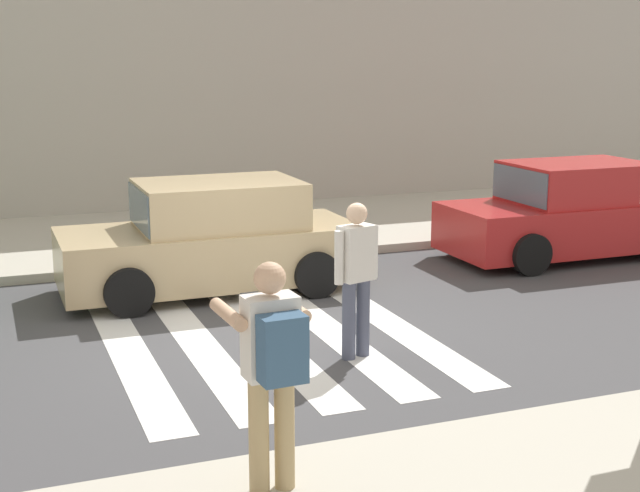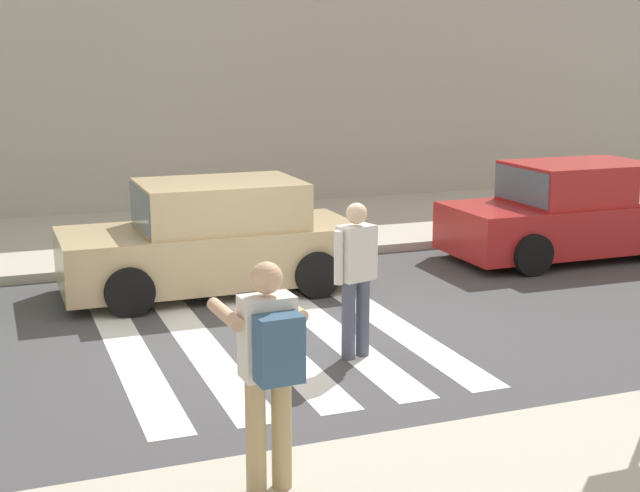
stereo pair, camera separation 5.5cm
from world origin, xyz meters
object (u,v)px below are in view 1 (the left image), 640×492
Objects in this scene: parked_car_red at (570,213)px; photographer_with_backpack at (272,358)px; pedestrian_crossing at (356,271)px; parked_car_tan at (212,240)px.

photographer_with_backpack is at bearing -139.13° from parked_car_red.
photographer_with_backpack is 1.00× the size of pedestrian_crossing.
photographer_with_backpack reaches higher than parked_car_tan.
pedestrian_crossing reaches higher than parked_car_red.
photographer_with_backpack is 0.42× the size of parked_car_tan.
parked_car_tan is at bearing 79.69° from photographer_with_backpack.
parked_car_red is at bearing 40.87° from photographer_with_backpack.
photographer_with_backpack is at bearing -123.45° from pedestrian_crossing.
pedestrian_crossing is at bearing 56.55° from photographer_with_backpack.
pedestrian_crossing is 0.42× the size of parked_car_tan.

